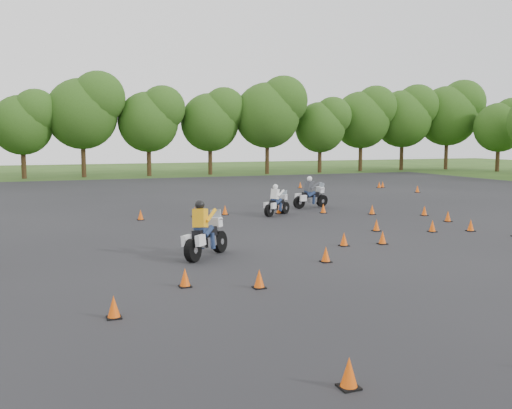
# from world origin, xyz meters

# --- Properties ---
(ground) EXTENTS (140.00, 140.00, 0.00)m
(ground) POSITION_xyz_m (0.00, 0.00, 0.00)
(ground) COLOR #2D5119
(ground) RESTS_ON ground
(asphalt_pad) EXTENTS (62.00, 62.00, 0.00)m
(asphalt_pad) POSITION_xyz_m (0.00, 6.00, 0.01)
(asphalt_pad) COLOR black
(asphalt_pad) RESTS_ON ground
(treeline) EXTENTS (86.58, 32.59, 11.10)m
(treeline) POSITION_xyz_m (4.51, 35.40, 4.67)
(treeline) COLOR #284C15
(treeline) RESTS_ON ground
(traffic_cones) EXTENTS (35.94, 32.45, 0.45)m
(traffic_cones) POSITION_xyz_m (-0.01, 5.02, 0.23)
(traffic_cones) COLOR #EC5309
(traffic_cones) RESTS_ON asphalt_pad
(rider_grey) EXTENTS (2.29, 1.11, 1.70)m
(rider_grey) POSITION_xyz_m (5.88, 11.17, 0.85)
(rider_grey) COLOR #3A3B41
(rider_grey) RESTS_ON ground
(rider_yellow) EXTENTS (2.19, 2.13, 1.80)m
(rider_yellow) POSITION_xyz_m (-2.83, 0.86, 0.91)
(rider_yellow) COLOR orange
(rider_yellow) RESTS_ON ground
(rider_white) EXTENTS (1.96, 1.57, 1.51)m
(rider_white) POSITION_xyz_m (3.06, 9.08, 0.76)
(rider_white) COLOR white
(rider_white) RESTS_ON ground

